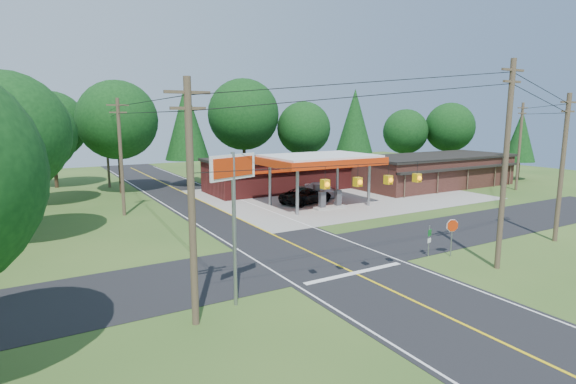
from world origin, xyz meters
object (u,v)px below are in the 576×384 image
gas_canopy (320,161)px  suv_car (306,196)px  big_stop_sign (234,193)px  sedan_car (321,189)px  octagonal_stop_sign (452,229)px

gas_canopy → suv_car: size_ratio=1.87×
gas_canopy → big_stop_sign: big_stop_sign is taller
suv_car → big_stop_sign: big_stop_sign is taller
suv_car → sedan_car: (3.50, 2.50, -0.02)m
big_stop_sign → sedan_car: bearing=47.6°
sedan_car → big_stop_sign: 28.94m
gas_canopy → suv_car: (-0.50, 1.50, -3.48)m
octagonal_stop_sign → big_stop_sign: bearing=179.6°
sedan_car → suv_car: bearing=-147.8°
big_stop_sign → suv_car: bearing=49.7°
sedan_car → octagonal_stop_sign: bearing=-106.6°
suv_car → big_stop_sign: 24.81m
octagonal_stop_sign → suv_car: bearing=85.4°
gas_canopy → suv_car: gas_canopy is taller
gas_canopy → octagonal_stop_sign: gas_canopy is taller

